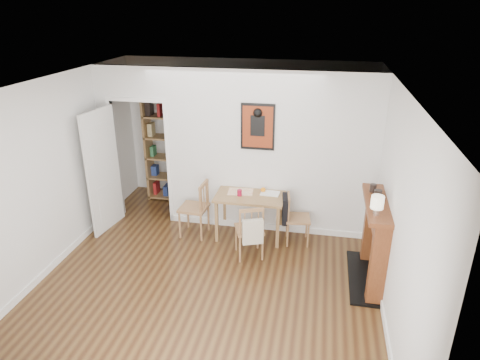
% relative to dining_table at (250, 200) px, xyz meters
% --- Properties ---
extents(ground, '(5.20, 5.20, 0.00)m').
position_rel_dining_table_xyz_m(ground, '(-0.34, -1.09, -0.64)').
color(ground, '#53381A').
rests_on(ground, ground).
extents(room_shell, '(5.20, 5.20, 5.20)m').
position_rel_dining_table_xyz_m(room_shell, '(-0.24, 0.25, 0.66)').
color(room_shell, silver).
rests_on(room_shell, ground).
extents(dining_table, '(1.07, 0.68, 0.73)m').
position_rel_dining_table_xyz_m(dining_table, '(0.00, 0.00, 0.00)').
color(dining_table, '#956845').
rests_on(dining_table, ground).
extents(chair_left, '(0.49, 0.49, 0.93)m').
position_rel_dining_table_xyz_m(chair_left, '(-0.89, -0.12, -0.18)').
color(chair_left, '#A1714B').
rests_on(chair_left, ground).
extents(chair_right, '(0.50, 0.45, 0.81)m').
position_rel_dining_table_xyz_m(chair_right, '(0.74, -0.05, -0.22)').
color(chair_right, '#A1714B').
rests_on(chair_right, ground).
extents(chair_front, '(0.55, 0.58, 0.86)m').
position_rel_dining_table_xyz_m(chair_front, '(0.09, -0.58, -0.21)').
color(chair_front, '#A1714B').
rests_on(chair_front, ground).
extents(bookshelf, '(0.87, 0.35, 2.06)m').
position_rel_dining_table_xyz_m(bookshelf, '(-1.72, 1.14, 0.38)').
color(bookshelf, '#956845').
rests_on(bookshelf, ground).
extents(fireplace, '(0.45, 1.25, 1.16)m').
position_rel_dining_table_xyz_m(fireplace, '(1.82, -0.84, -0.02)').
color(fireplace, brown).
rests_on(fireplace, ground).
extents(red_glass, '(0.07, 0.07, 0.10)m').
position_rel_dining_table_xyz_m(red_glass, '(-0.16, -0.07, 0.14)').
color(red_glass, maroon).
rests_on(red_glass, dining_table).
extents(orange_fruit, '(0.08, 0.08, 0.08)m').
position_rel_dining_table_xyz_m(orange_fruit, '(0.18, 0.13, 0.13)').
color(orange_fruit, orange).
rests_on(orange_fruit, dining_table).
extents(placemat, '(0.42, 0.33, 0.00)m').
position_rel_dining_table_xyz_m(placemat, '(-0.17, 0.08, 0.09)').
color(placemat, '#EEE4C4').
rests_on(placemat, dining_table).
extents(notebook, '(0.30, 0.23, 0.01)m').
position_rel_dining_table_xyz_m(notebook, '(0.30, 0.09, 0.09)').
color(notebook, white).
rests_on(notebook, dining_table).
extents(mantel_lamp, '(0.15, 0.15, 0.24)m').
position_rel_dining_table_xyz_m(mantel_lamp, '(1.72, -1.21, 0.67)').
color(mantel_lamp, silver).
rests_on(mantel_lamp, fireplace).
extents(ceramic_jar_a, '(0.10, 0.10, 0.12)m').
position_rel_dining_table_xyz_m(ceramic_jar_a, '(1.79, -0.74, 0.58)').
color(ceramic_jar_a, black).
rests_on(ceramic_jar_a, fireplace).
extents(ceramic_jar_b, '(0.09, 0.09, 0.11)m').
position_rel_dining_table_xyz_m(ceramic_jar_b, '(1.75, -0.53, 0.57)').
color(ceramic_jar_b, black).
rests_on(ceramic_jar_b, fireplace).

